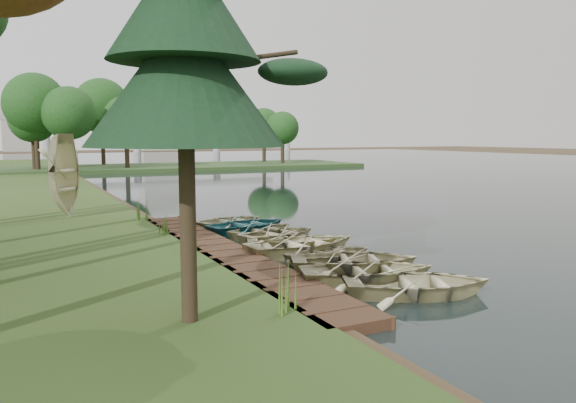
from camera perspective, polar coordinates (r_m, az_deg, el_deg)
name	(u,v)px	position (r m, az deg, el deg)	size (l,w,h in m)	color
ground	(268,254)	(18.95, -2.02, -5.37)	(300.00, 300.00, 0.00)	#3D2F1D
water	(482,180)	(52.85, 19.11, 2.05)	(130.00, 200.00, 0.05)	black
boardwalk	(223,254)	(18.33, -6.60, -5.34)	(1.60, 16.00, 0.30)	#392416
peninsula	(156,167)	(68.78, -13.27, 3.39)	(50.00, 14.00, 0.45)	#2A431D
far_trees	(126,114)	(68.05, -16.17, 8.50)	(45.60, 5.60, 8.80)	black
bridge	(103,122)	(138.36, -18.31, 7.64)	(95.90, 4.00, 8.60)	#A5A5A0
building_a	(158,118)	(161.41, -13.07, 8.30)	(10.00, 8.00, 18.00)	#A5A5A0
building_b	(19,128)	(161.91, -25.69, 6.75)	(8.00, 8.00, 12.00)	#A5A5A0
rowboat_0	(418,280)	(14.26, 13.04, -7.81)	(2.60, 3.65, 0.76)	#C5BE8F
rowboat_1	(368,268)	(15.28, 8.13, -6.72)	(2.62, 3.67, 0.76)	#C5BE8F
rowboat_2	(355,258)	(16.46, 6.79, -5.70)	(2.67, 3.74, 0.77)	#C5BE8F
rowboat_3	(331,252)	(17.64, 4.41, -5.09)	(2.13, 2.99, 0.62)	#C5BE8F
rowboat_4	(303,241)	(18.70, 1.53, -4.08)	(2.85, 3.99, 0.83)	#C5BE8F
rowboat_5	(294,238)	(19.63, 0.60, -3.76)	(2.39, 3.34, 0.69)	#C5BE8F
rowboat_6	(279,232)	(21.04, -0.89, -3.08)	(2.31, 3.24, 0.67)	#C5BE8F
rowboat_7	(264,228)	(22.02, -2.50, -2.70)	(2.19, 3.07, 0.64)	#C5BE8F
rowboat_8	(248,223)	(22.93, -4.07, -2.21)	(2.54, 3.56, 0.74)	#2C757B
rowboat_9	(231,219)	(24.33, -5.82, -1.81)	(2.25, 3.16, 0.65)	#C5BE8F
stored_rowboat	(67,209)	(26.98, -21.55, -0.74)	(2.68, 3.75, 0.78)	#C5BE8F
pine_tree	(184,38)	(11.12, -10.52, 16.03)	(3.80, 3.80, 8.54)	black
reeds_0	(287,287)	(11.79, -0.07, -8.63)	(0.60, 0.60, 1.08)	#3F661E
reeds_1	(190,236)	(18.23, -9.96, -3.44)	(0.60, 0.60, 0.97)	#3F661E
reeds_2	(164,223)	(21.42, -12.50, -2.13)	(0.60, 0.60, 0.87)	#3F661E
reeds_3	(142,210)	(25.19, -14.66, -0.81)	(0.60, 0.60, 0.93)	#3F661E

